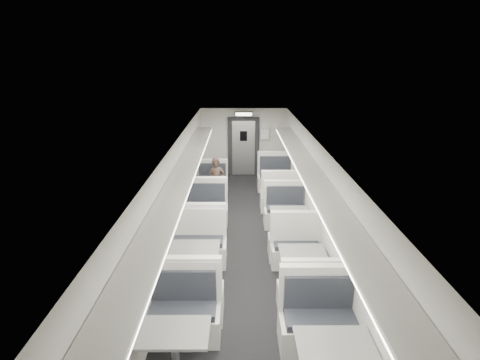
{
  "coord_description": "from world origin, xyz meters",
  "views": [
    {
      "loc": [
        -0.17,
        -7.05,
        4.11
      ],
      "look_at": [
        -0.14,
        1.93,
        1.13
      ],
      "focal_mm": 28.0,
      "sensor_mm": 36.0,
      "label": 1
    }
  ],
  "objects_px": {
    "booth_right_a": "(278,186)",
    "booth_right_c": "(301,268)",
    "vestibule_door": "(243,147)",
    "booth_left_d": "(175,355)",
    "passenger": "(216,182)",
    "booth_left_c": "(194,267)",
    "booth_left_b": "(204,222)",
    "exit_sign": "(244,114)",
    "booth_right_b": "(289,225)",
    "booth_left_a": "(211,190)"
  },
  "relations": [
    {
      "from": "vestibule_door",
      "to": "booth_right_b",
      "type": "bearing_deg",
      "value": -78.85
    },
    {
      "from": "booth_left_a",
      "to": "booth_left_d",
      "type": "distance_m",
      "value": 6.52
    },
    {
      "from": "booth_left_a",
      "to": "passenger",
      "type": "height_order",
      "value": "passenger"
    },
    {
      "from": "booth_left_c",
      "to": "booth_right_c",
      "type": "xyz_separation_m",
      "value": [
        2.0,
        0.04,
        -0.05
      ]
    },
    {
      "from": "booth_left_d",
      "to": "passenger",
      "type": "distance_m",
      "value": 6.22
    },
    {
      "from": "booth_left_d",
      "to": "booth_right_a",
      "type": "distance_m",
      "value": 6.94
    },
    {
      "from": "booth_right_a",
      "to": "booth_right_c",
      "type": "relative_size",
      "value": 1.1
    },
    {
      "from": "booth_right_c",
      "to": "vestibule_door",
      "type": "distance_m",
      "value": 7.0
    },
    {
      "from": "booth_right_a",
      "to": "vestibule_door",
      "type": "xyz_separation_m",
      "value": [
        -1.0,
        2.42,
        0.63
      ]
    },
    {
      "from": "booth_left_c",
      "to": "booth_left_d",
      "type": "height_order",
      "value": "booth_left_c"
    },
    {
      "from": "booth_left_a",
      "to": "booth_right_b",
      "type": "bearing_deg",
      "value": -51.7
    },
    {
      "from": "booth_right_b",
      "to": "exit_sign",
      "type": "bearing_deg",
      "value": 102.31
    },
    {
      "from": "booth_left_c",
      "to": "passenger",
      "type": "height_order",
      "value": "passenger"
    },
    {
      "from": "booth_left_a",
      "to": "vestibule_door",
      "type": "relative_size",
      "value": 0.93
    },
    {
      "from": "booth_left_c",
      "to": "booth_right_c",
      "type": "bearing_deg",
      "value": 1.21
    },
    {
      "from": "booth_left_c",
      "to": "booth_right_a",
      "type": "height_order",
      "value": "booth_left_c"
    },
    {
      "from": "booth_left_b",
      "to": "booth_right_b",
      "type": "bearing_deg",
      "value": -4.24
    },
    {
      "from": "booth_right_b",
      "to": "vestibule_door",
      "type": "xyz_separation_m",
      "value": [
        -1.0,
        5.07,
        0.66
      ]
    },
    {
      "from": "booth_left_a",
      "to": "booth_right_a",
      "type": "xyz_separation_m",
      "value": [
        2.0,
        0.12,
        0.06
      ]
    },
    {
      "from": "passenger",
      "to": "vestibule_door",
      "type": "xyz_separation_m",
      "value": [
        0.81,
        2.85,
        0.34
      ]
    },
    {
      "from": "booth_left_a",
      "to": "booth_right_c",
      "type": "relative_size",
      "value": 0.94
    },
    {
      "from": "booth_right_a",
      "to": "vestibule_door",
      "type": "height_order",
      "value": "vestibule_door"
    },
    {
      "from": "vestibule_door",
      "to": "booth_left_b",
      "type": "bearing_deg",
      "value": -101.48
    },
    {
      "from": "booth_right_b",
      "to": "exit_sign",
      "type": "xyz_separation_m",
      "value": [
        -1.0,
        4.58,
        1.9
      ]
    },
    {
      "from": "exit_sign",
      "to": "booth_right_a",
      "type": "bearing_deg",
      "value": -62.6
    },
    {
      "from": "booth_right_b",
      "to": "vestibule_door",
      "type": "height_order",
      "value": "vestibule_door"
    },
    {
      "from": "booth_left_d",
      "to": "booth_left_c",
      "type": "bearing_deg",
      "value": 90.0
    },
    {
      "from": "exit_sign",
      "to": "booth_left_a",
      "type": "bearing_deg",
      "value": -115.99
    },
    {
      "from": "booth_left_a",
      "to": "exit_sign",
      "type": "height_order",
      "value": "exit_sign"
    },
    {
      "from": "booth_left_c",
      "to": "booth_right_b",
      "type": "distance_m",
      "value": 2.73
    },
    {
      "from": "booth_right_b",
      "to": "passenger",
      "type": "bearing_deg",
      "value": 129.23
    },
    {
      "from": "booth_right_b",
      "to": "exit_sign",
      "type": "distance_m",
      "value": 5.06
    },
    {
      "from": "passenger",
      "to": "exit_sign",
      "type": "bearing_deg",
      "value": 80.44
    },
    {
      "from": "booth_left_a",
      "to": "passenger",
      "type": "bearing_deg",
      "value": -59.05
    },
    {
      "from": "booth_left_b",
      "to": "booth_right_c",
      "type": "relative_size",
      "value": 1.06
    },
    {
      "from": "booth_left_d",
      "to": "vestibule_door",
      "type": "bearing_deg",
      "value": 83.7
    },
    {
      "from": "booth_right_a",
      "to": "booth_right_c",
      "type": "bearing_deg",
      "value": -90.0
    },
    {
      "from": "booth_left_d",
      "to": "exit_sign",
      "type": "xyz_separation_m",
      "value": [
        1.0,
        8.57,
        1.88
      ]
    },
    {
      "from": "booth_right_a",
      "to": "booth_left_b",
      "type": "bearing_deg",
      "value": -128.59
    },
    {
      "from": "booth_left_c",
      "to": "booth_right_a",
      "type": "xyz_separation_m",
      "value": [
        2.0,
        4.52,
        -0.01
      ]
    },
    {
      "from": "booth_left_a",
      "to": "booth_right_b",
      "type": "xyz_separation_m",
      "value": [
        2.0,
        -2.53,
        0.04
      ]
    },
    {
      "from": "booth_left_d",
      "to": "exit_sign",
      "type": "relative_size",
      "value": 3.61
    },
    {
      "from": "booth_left_c",
      "to": "vestibule_door",
      "type": "relative_size",
      "value": 1.11
    },
    {
      "from": "booth_left_c",
      "to": "exit_sign",
      "type": "distance_m",
      "value": 6.79
    },
    {
      "from": "booth_right_b",
      "to": "booth_right_c",
      "type": "height_order",
      "value": "booth_right_b"
    },
    {
      "from": "booth_right_c",
      "to": "exit_sign",
      "type": "distance_m",
      "value": 6.76
    },
    {
      "from": "booth_left_c",
      "to": "vestibule_door",
      "type": "distance_m",
      "value": 7.03
    },
    {
      "from": "booth_right_c",
      "to": "vestibule_door",
      "type": "bearing_deg",
      "value": 98.25
    },
    {
      "from": "booth_right_b",
      "to": "booth_left_d",
      "type": "bearing_deg",
      "value": -116.62
    },
    {
      "from": "booth_left_c",
      "to": "booth_right_b",
      "type": "bearing_deg",
      "value": 42.98
    }
  ]
}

